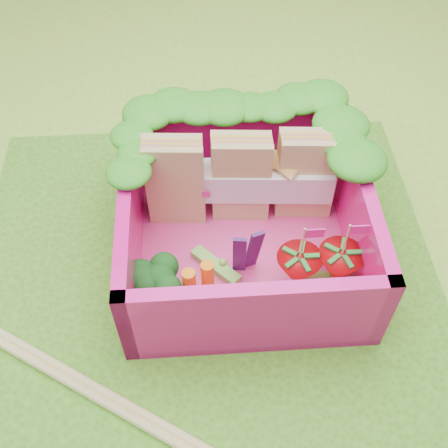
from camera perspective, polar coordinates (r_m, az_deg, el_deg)
ground at (r=3.16m, az=-1.74°, el=-6.61°), size 14.00×14.00×0.00m
placemat at (r=3.15m, az=-1.75°, el=-6.46°), size 2.60×2.60×0.03m
bento_floor at (r=3.25m, az=1.96°, el=-2.39°), size 1.30×1.30×0.05m
bento_box at (r=3.06m, az=2.08°, el=0.40°), size 1.30×1.30×0.55m
lettuce_ruffle at (r=3.14m, az=1.50°, el=10.77°), size 1.43×0.76×0.11m
sandwich_stack at (r=3.18m, az=1.80°, el=4.67°), size 1.08×0.25×0.58m
broccoli at (r=2.89m, az=-6.71°, el=-5.94°), size 0.34×0.34×0.25m
carrot_sticks at (r=2.92m, az=-2.62°, el=-6.08°), size 0.16×0.13×0.28m
purple_wedges at (r=2.97m, az=2.31°, el=-2.88°), size 0.15×0.06×0.38m
strawberry_left at (r=3.00m, az=7.50°, el=-4.66°), size 0.24×0.24×0.48m
strawberry_right at (r=3.05m, az=11.55°, el=-4.28°), size 0.24×0.24×0.48m
snap_peas at (r=3.11m, az=7.14°, el=-4.95°), size 0.97×0.50×0.05m
chopsticks at (r=3.10m, az=-20.06°, el=-11.81°), size 1.97×1.25×0.04m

